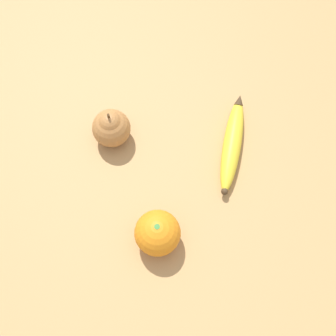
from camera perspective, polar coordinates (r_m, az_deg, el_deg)
ground_plane at (r=0.98m, az=-2.53°, el=0.69°), size 3.00×3.00×0.00m
banana at (r=0.99m, az=7.84°, el=2.99°), size 0.11×0.22×0.04m
orange at (r=0.88m, az=-1.11°, el=-7.90°), size 0.09×0.09×0.09m
pear at (r=0.97m, az=-6.95°, el=4.96°), size 0.08×0.08×0.10m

